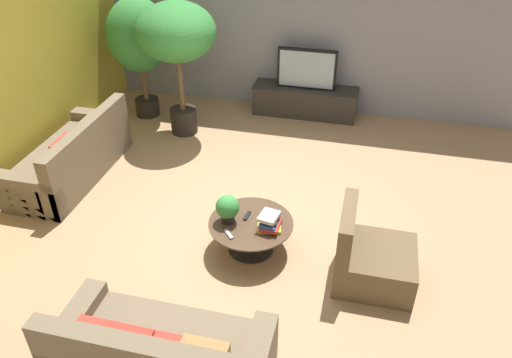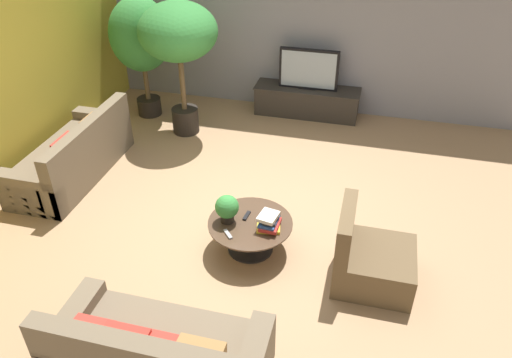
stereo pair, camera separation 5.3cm
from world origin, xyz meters
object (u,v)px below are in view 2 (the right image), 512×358
(coffee_table, at_px, (250,230))
(couch_by_wall, at_px, (74,157))
(television, at_px, (309,69))
(potted_palm_corner, at_px, (178,37))
(media_console, at_px, (307,101))
(potted_palm_tall, at_px, (141,38))
(couch_near_entry, at_px, (158,357))
(armchair_wicker, at_px, (369,260))
(potted_plant_tabletop, at_px, (227,208))

(coffee_table, distance_m, couch_by_wall, 2.87)
(television, relative_size, potted_palm_corner, 0.47)
(media_console, bearing_deg, potted_palm_tall, -166.16)
(coffee_table, relative_size, couch_near_entry, 0.52)
(media_console, xyz_separation_m, armchair_wicker, (1.27, -3.70, 0.02))
(potted_palm_corner, bearing_deg, armchair_wicker, -40.88)
(couch_near_entry, bearing_deg, television, -93.84)
(media_console, xyz_separation_m, potted_plant_tabletop, (-0.29, -3.57, 0.31))
(coffee_table, relative_size, armchair_wicker, 1.09)
(media_console, xyz_separation_m, coffee_table, (-0.04, -3.54, 0.02))
(couch_near_entry, relative_size, potted_plant_tabletop, 5.50)
(potted_plant_tabletop, bearing_deg, potted_palm_tall, 127.98)
(coffee_table, relative_size, potted_plant_tabletop, 2.88)
(television, xyz_separation_m, coffee_table, (-0.04, -3.53, -0.54))
(television, height_order, couch_by_wall, television)
(couch_near_entry, distance_m, potted_plant_tabletop, 1.79)
(coffee_table, relative_size, potted_palm_corner, 0.46)
(potted_palm_corner, bearing_deg, potted_palm_tall, 152.20)
(couch_by_wall, bearing_deg, potted_palm_tall, 174.74)
(coffee_table, distance_m, armchair_wicker, 1.32)
(coffee_table, height_order, couch_near_entry, couch_near_entry)
(armchair_wicker, bearing_deg, couch_near_entry, 135.27)
(media_console, distance_m, couch_by_wall, 3.83)
(potted_plant_tabletop, bearing_deg, coffee_table, 8.92)
(media_console, distance_m, armchair_wicker, 3.91)
(media_console, bearing_deg, potted_palm_corner, -148.68)
(television, height_order, potted_plant_tabletop, television)
(potted_palm_tall, bearing_deg, potted_palm_corner, -27.80)
(television, bearing_deg, couch_by_wall, -136.37)
(coffee_table, bearing_deg, potted_palm_corner, 124.90)
(potted_palm_tall, distance_m, potted_palm_corner, 0.96)
(potted_plant_tabletop, bearing_deg, couch_near_entry, -92.08)
(potted_palm_corner, bearing_deg, media_console, 31.32)
(coffee_table, xyz_separation_m, armchair_wicker, (1.31, -0.16, 0.01))
(armchair_wicker, xyz_separation_m, potted_palm_tall, (-3.86, 3.06, 1.05))
(potted_plant_tabletop, bearing_deg, media_console, 85.30)
(coffee_table, relative_size, potted_palm_tall, 0.48)
(potted_palm_corner, relative_size, potted_plant_tabletop, 6.25)
(potted_plant_tabletop, bearing_deg, television, 85.29)
(media_console, relative_size, potted_palm_tall, 0.90)
(armchair_wicker, height_order, potted_palm_corner, potted_palm_corner)
(media_console, distance_m, potted_plant_tabletop, 3.60)
(couch_by_wall, bearing_deg, potted_palm_corner, 147.29)
(coffee_table, xyz_separation_m, potted_palm_corner, (-1.72, 2.46, 1.26))
(media_console, bearing_deg, couch_near_entry, -93.84)
(couch_by_wall, xyz_separation_m, potted_palm_corner, (1.01, 1.57, 1.24))
(couch_by_wall, relative_size, armchair_wicker, 2.31)
(potted_palm_tall, relative_size, potted_palm_corner, 0.96)
(potted_palm_corner, bearing_deg, television, 31.28)
(media_console, relative_size, potted_palm_corner, 0.86)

